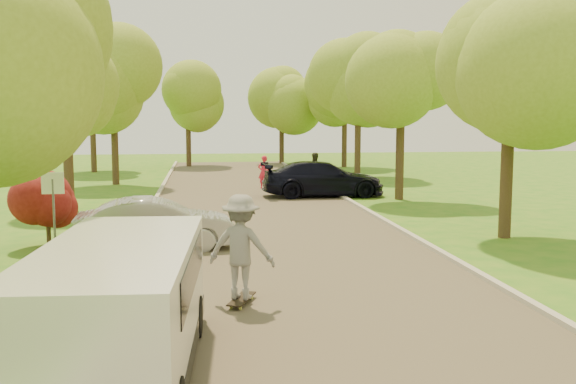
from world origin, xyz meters
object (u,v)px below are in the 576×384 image
person_striped (264,172)px  person_olive (314,170)px  silver_sedan (156,224)px  street_sign (53,196)px  skateboarder (241,247)px  minivan (120,308)px  longboard (242,299)px  dark_sedan (323,179)px

person_striped → person_olive: bearing=176.1°
silver_sedan → street_sign: bearing=99.5°
street_sign → silver_sedan: bearing=13.8°
street_sign → skateboarder: street_sign is taller
minivan → person_olive: minivan is taller
minivan → person_olive: size_ratio=2.91×
longboard → person_olive: (4.93, 20.02, 0.77)m
minivan → dark_sedan: 20.51m
minivan → skateboarder: (1.85, 3.22, 0.14)m
longboard → minivan: bearing=81.3°
longboard → person_striped: (2.34, 19.82, 0.71)m
street_sign → minivan: 8.47m
minivan → dark_sedan: bearing=75.2°
person_olive → longboard: bearing=52.0°
street_sign → minivan: bearing=-72.1°
silver_sedan → dark_sedan: size_ratio=0.77×
longboard → skateboarder: size_ratio=0.53×
street_sign → dark_sedan: bearing=51.4°
skateboarder → street_sign: bearing=-26.2°
minivan → longboard: bearing=63.9°
dark_sedan → person_striped: 4.27m
minivan → skateboarder: bearing=63.9°
minivan → longboard: size_ratio=4.87×
minivan → silver_sedan: 8.65m
minivan → longboard: minivan is taller
minivan → person_striped: bearing=83.4°
dark_sedan → longboard: 16.90m
longboard → person_olive: person_olive is taller
silver_sedan → longboard: (1.95, -5.43, -0.58)m
dark_sedan → person_striped: (-2.31, 3.59, 0.03)m
street_sign → longboard: (4.45, -4.82, -1.45)m
person_striped → person_olive: size_ratio=0.93×
longboard → person_striped: size_ratio=0.64×
silver_sedan → dark_sedan: dark_sedan is taller
dark_sedan → minivan: bearing=161.3°
dark_sedan → person_olive: (0.27, 3.79, 0.09)m
longboard → skateboarder: bearing=-158.9°
skateboarder → minivan: bearing=81.3°
longboard → dark_sedan: bearing=-84.9°
person_olive → silver_sedan: bearing=40.6°
silver_sedan → skateboarder: 5.78m
silver_sedan → person_striped: person_striped is taller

